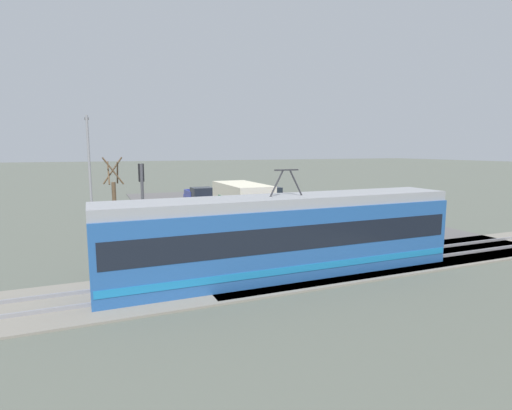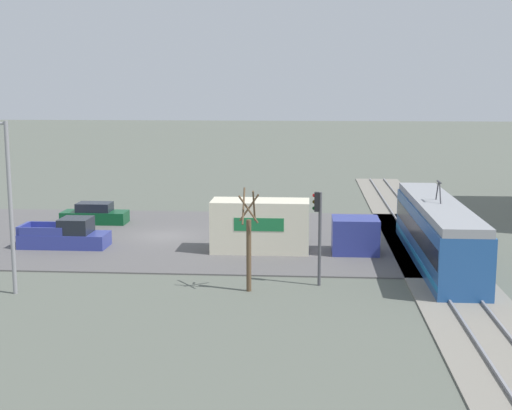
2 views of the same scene
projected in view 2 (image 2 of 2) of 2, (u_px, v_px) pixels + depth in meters
The scene contains 10 objects.
ground_plane at pixel (165, 237), 46.81m from camera, with size 320.00×320.00×0.00m, color #565B51.
road_surface at pixel (165, 236), 46.80m from camera, with size 18.69×37.12×0.08m.
rail_bed at pixel (420, 240), 45.58m from camera, with size 61.11×4.40×0.22m.
light_rail_tram at pixel (437, 233), 39.74m from camera, with size 15.69×2.59×4.53m.
box_truck at pixel (283, 228), 42.16m from camera, with size 2.45×9.85×3.07m.
pickup_truck at pixel (66, 236), 43.49m from camera, with size 2.07×5.30×1.81m.
sedan_car_0 at pixel (95, 215), 51.08m from camera, with size 1.84×4.63×1.49m.
traffic_light_pole at pixel (318, 225), 34.96m from camera, with size 0.28×0.47×4.69m.
street_tree at pixel (249, 245), 34.11m from camera, with size 1.18×0.98×5.00m.
street_lamp_near_crossing at pixel (6, 196), 33.31m from camera, with size 0.36×1.95×8.22m.
Camera 2 is at (45.25, 9.40, 9.80)m, focal length 50.00 mm.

